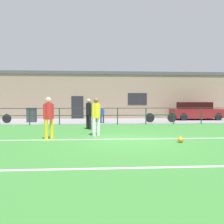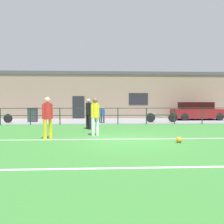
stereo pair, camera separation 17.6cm
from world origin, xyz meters
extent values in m
cube|color=#387A33|center=(0.00, 0.00, -0.02)|extent=(60.00, 44.00, 0.04)
cube|color=white|center=(0.00, 0.22, 0.00)|extent=(36.00, 0.11, 0.00)
cube|color=white|center=(0.00, -3.59, 0.00)|extent=(36.00, 0.11, 0.00)
cube|color=gray|center=(0.00, 8.50, 0.01)|extent=(48.00, 5.00, 0.02)
cylinder|color=#193823|center=(-6.00, 6.00, 0.57)|extent=(0.07, 0.07, 1.15)
cylinder|color=#193823|center=(-4.00, 6.00, 0.57)|extent=(0.07, 0.07, 1.15)
cylinder|color=#193823|center=(-2.00, 6.00, 0.57)|extent=(0.07, 0.07, 1.15)
cylinder|color=#193823|center=(0.00, 6.00, 0.57)|extent=(0.07, 0.07, 1.15)
cylinder|color=#193823|center=(2.00, 6.00, 0.57)|extent=(0.07, 0.07, 1.15)
cylinder|color=#193823|center=(4.00, 6.00, 0.57)|extent=(0.07, 0.07, 1.15)
cylinder|color=#193823|center=(6.00, 6.00, 0.57)|extent=(0.07, 0.07, 1.15)
cube|color=#193823|center=(0.00, 6.00, 1.13)|extent=(36.00, 0.04, 0.04)
cube|color=#193823|center=(0.00, 6.00, 0.63)|extent=(36.00, 0.04, 0.04)
cube|color=gray|center=(0.00, 12.20, 2.05)|extent=(28.00, 2.40, 4.10)
cube|color=#232328|center=(-3.29, 10.98, 1.05)|extent=(1.10, 0.04, 2.10)
cube|color=#232328|center=(2.30, 10.98, 1.84)|extent=(1.80, 0.04, 1.10)
cube|color=#4C4C51|center=(0.00, 12.20, 4.25)|extent=(28.00, 2.56, 0.30)
cylinder|color=black|center=(-1.95, 3.57, 0.41)|extent=(0.15, 0.15, 0.83)
cylinder|color=black|center=(-1.79, 3.36, 0.41)|extent=(0.15, 0.15, 0.83)
cylinder|color=black|center=(-1.87, 3.47, 1.17)|extent=(0.31, 0.31, 0.68)
sphere|color=tan|center=(-1.87, 3.47, 1.62)|extent=(0.23, 0.23, 0.23)
cylinder|color=black|center=(-1.99, 3.61, 1.15)|extent=(0.11, 0.11, 0.61)
cylinder|color=black|center=(-1.76, 3.32, 1.15)|extent=(0.11, 0.11, 0.61)
cylinder|color=white|center=(-1.52, 1.12, 0.41)|extent=(0.15, 0.15, 0.83)
cylinder|color=white|center=(-1.32, 1.29, 0.41)|extent=(0.15, 0.15, 0.83)
cylinder|color=gold|center=(-1.42, 1.21, 1.17)|extent=(0.31, 0.31, 0.68)
sphere|color=brown|center=(-1.42, 1.21, 1.63)|extent=(0.23, 0.23, 0.23)
cylinder|color=gold|center=(-1.56, 1.09, 1.15)|extent=(0.11, 0.11, 0.61)
cylinder|color=gold|center=(-1.28, 1.33, 1.15)|extent=(0.11, 0.11, 0.61)
cylinder|color=gold|center=(-3.47, 0.30, 0.42)|extent=(0.15, 0.15, 0.84)
cylinder|color=gold|center=(-3.29, 0.48, 0.42)|extent=(0.15, 0.15, 0.84)
cylinder|color=red|center=(-3.38, 0.39, 1.18)|extent=(0.31, 0.31, 0.69)
sphere|color=beige|center=(-3.38, 0.39, 1.64)|extent=(0.24, 0.24, 0.24)
cylinder|color=red|center=(-3.51, 0.26, 1.16)|extent=(0.11, 0.11, 0.62)
cylinder|color=red|center=(-3.25, 0.52, 1.16)|extent=(0.11, 0.11, 0.62)
sphere|color=orange|center=(1.85, -0.63, 0.11)|extent=(0.22, 0.22, 0.22)
cylinder|color=#232D4C|center=(-0.98, 6.75, 0.30)|extent=(0.10, 0.10, 0.56)
cylinder|color=#232D4C|center=(-1.15, 6.72, 0.30)|extent=(0.10, 0.10, 0.56)
cylinder|color=blue|center=(-1.06, 6.74, 0.81)|extent=(0.21, 0.21, 0.46)
sphere|color=#A37556|center=(-1.06, 6.74, 1.12)|extent=(0.16, 0.16, 0.16)
cylinder|color=blue|center=(-0.94, 6.76, 0.80)|extent=(0.07, 0.07, 0.41)
cylinder|color=blue|center=(-1.19, 6.71, 0.80)|extent=(0.07, 0.07, 0.41)
cube|color=maroon|center=(7.20, 9.24, 0.57)|extent=(4.37, 1.71, 0.77)
cube|color=black|center=(6.98, 9.24, 1.25)|extent=(2.62, 1.43, 0.59)
cylinder|color=black|center=(5.72, 8.42, 0.32)|extent=(0.60, 0.18, 0.60)
cylinder|color=black|center=(8.68, 8.42, 0.32)|extent=(0.60, 0.18, 0.60)
cylinder|color=black|center=(5.72, 10.06, 0.32)|extent=(0.60, 0.18, 0.60)
cylinder|color=black|center=(8.68, 10.06, 0.32)|extent=(0.60, 0.18, 0.60)
cylinder|color=black|center=(-8.03, 7.20, 0.35)|extent=(0.65, 0.04, 0.65)
cylinder|color=#1E6633|center=(-8.03, 7.20, 0.63)|extent=(0.03, 0.03, 0.28)
cylinder|color=black|center=(2.54, 7.06, 0.37)|extent=(0.70, 0.04, 0.70)
cylinder|color=black|center=(4.25, 7.06, 0.37)|extent=(0.70, 0.04, 0.70)
cube|color=#1E6633|center=(3.40, 7.06, 0.60)|extent=(1.33, 0.04, 0.04)
cube|color=#1E6633|center=(2.97, 7.06, 0.48)|extent=(0.83, 0.03, 0.25)
cylinder|color=#1E6633|center=(3.10, 7.06, 0.70)|extent=(0.03, 0.03, 0.20)
cylinder|color=#1E6633|center=(4.25, 7.06, 0.67)|extent=(0.03, 0.03, 0.28)
cube|color=#194C28|center=(-1.53, 7.47, 0.50)|extent=(0.56, 0.47, 0.96)
cube|color=#143D20|center=(-1.53, 7.47, 1.02)|extent=(0.60, 0.51, 0.08)
cube|color=#33383D|center=(-6.45, 7.85, 0.53)|extent=(0.63, 0.53, 1.02)
cube|color=#282C30|center=(-6.45, 7.85, 1.08)|extent=(0.67, 0.57, 0.08)
camera|label=1|loc=(-1.27, -8.40, 1.56)|focal=33.40mm
camera|label=2|loc=(-1.09, -8.41, 1.56)|focal=33.40mm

